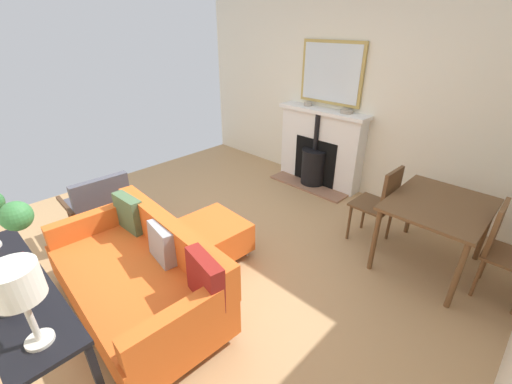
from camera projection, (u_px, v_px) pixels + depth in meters
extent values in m
cube|color=tan|center=(212.00, 252.00, 3.62)|extent=(4.98, 5.26, 0.01)
cube|color=silver|center=(346.00, 91.00, 4.57)|extent=(0.12, 5.26, 2.79)
cube|color=#93664C|center=(307.00, 186.00, 5.04)|extent=(0.30, 1.24, 0.03)
cube|color=white|center=(320.00, 149.00, 4.97)|extent=(0.24, 1.30, 1.09)
cube|color=black|center=(316.00, 161.00, 4.99)|extent=(0.06, 0.71, 0.68)
cylinder|color=black|center=(314.00, 167.00, 5.00)|extent=(0.36, 0.36, 0.51)
cylinder|color=black|center=(315.00, 150.00, 4.88)|extent=(0.38, 0.38, 0.02)
cylinder|color=black|center=(317.00, 132.00, 4.76)|extent=(0.07, 0.07, 0.53)
cube|color=white|center=(323.00, 111.00, 4.70)|extent=(0.29, 1.38, 0.05)
cube|color=tan|center=(331.00, 73.00, 4.55)|extent=(0.04, 0.96, 0.83)
cube|color=silver|center=(331.00, 73.00, 4.53)|extent=(0.01, 0.88, 0.75)
cylinder|color=#9E9384|center=(308.00, 104.00, 4.87)|extent=(0.12, 0.12, 0.05)
torus|color=#9E9384|center=(308.00, 103.00, 4.86)|extent=(0.12, 0.12, 0.01)
cylinder|color=#9E9384|center=(346.00, 112.00, 4.48)|extent=(0.17, 0.17, 0.04)
torus|color=#9E9384|center=(347.00, 110.00, 4.47)|extent=(0.17, 0.17, 0.01)
cylinder|color=#B2B2B7|center=(70.00, 281.00, 3.15)|extent=(0.04, 0.04, 0.10)
cylinder|color=#B2B2B7|center=(139.00, 250.00, 3.57)|extent=(0.04, 0.04, 0.10)
cylinder|color=#B2B2B7|center=(222.00, 333.00, 2.62)|extent=(0.04, 0.04, 0.10)
cube|color=orange|center=(135.00, 286.00, 2.79)|extent=(0.97, 1.76, 0.32)
cube|color=orange|center=(170.00, 236.00, 2.87)|extent=(0.23, 1.72, 0.33)
cube|color=orange|center=(94.00, 222.00, 3.19)|extent=(0.84, 0.17, 0.21)
cube|color=orange|center=(182.00, 319.00, 2.15)|extent=(0.84, 0.17, 0.21)
cube|color=#4C6B47|center=(129.00, 214.00, 3.20)|extent=(0.13, 0.37, 0.37)
cube|color=#99999E|center=(162.00, 244.00, 2.79)|extent=(0.18, 0.35, 0.34)
cube|color=maroon|center=(205.00, 280.00, 2.37)|extent=(0.18, 0.40, 0.39)
cylinder|color=#B2B2B7|center=(184.00, 249.00, 3.60)|extent=(0.03, 0.03, 0.09)
cylinder|color=#B2B2B7|center=(212.00, 272.00, 3.26)|extent=(0.03, 0.03, 0.09)
cylinder|color=#B2B2B7|center=(218.00, 232.00, 3.88)|extent=(0.03, 0.03, 0.09)
cylinder|color=#B2B2B7|center=(247.00, 252.00, 3.54)|extent=(0.03, 0.03, 0.09)
cube|color=orange|center=(214.00, 235.00, 3.48)|extent=(0.61, 0.67, 0.31)
cube|color=#4C3321|center=(114.00, 203.00, 4.23)|extent=(0.05, 0.05, 0.35)
cube|color=#4C3321|center=(71.00, 218.00, 3.92)|extent=(0.05, 0.05, 0.35)
cube|color=#4C3321|center=(130.00, 218.00, 3.92)|extent=(0.05, 0.05, 0.35)
cube|color=#4C3321|center=(85.00, 235.00, 3.61)|extent=(0.05, 0.05, 0.35)
cube|color=#4C4C56|center=(97.00, 203.00, 3.83)|extent=(0.63, 0.59, 0.08)
cube|color=#4C4C56|center=(101.00, 194.00, 3.57)|extent=(0.60, 0.13, 0.36)
cube|color=#4C3321|center=(123.00, 188.00, 3.98)|extent=(0.06, 0.53, 0.04)
cube|color=#4C3321|center=(65.00, 206.00, 3.59)|extent=(0.06, 0.53, 0.04)
cube|color=black|center=(27.00, 269.00, 2.83)|extent=(0.04, 0.04, 0.73)
cube|color=black|center=(12.00, 288.00, 2.09)|extent=(0.39, 1.55, 0.03)
cylinder|color=beige|center=(40.00, 340.00, 1.72)|extent=(0.14, 0.14, 0.02)
cylinder|color=beige|center=(31.00, 319.00, 1.65)|extent=(0.03, 0.03, 0.29)
cylinder|color=silver|center=(15.00, 283.00, 1.54)|extent=(0.23, 0.23, 0.18)
cylinder|color=#4C4C51|center=(10.00, 294.00, 1.91)|extent=(0.19, 0.19, 0.16)
sphere|color=#387A3D|center=(16.00, 216.00, 1.74)|extent=(0.16, 0.16, 0.16)
cube|color=#38517F|center=(6.00, 274.00, 2.17)|extent=(0.25, 0.22, 0.03)
cube|color=olive|center=(5.00, 270.00, 2.16)|extent=(0.27, 0.18, 0.02)
cube|color=#B23833|center=(4.00, 267.00, 2.15)|extent=(0.26, 0.20, 0.02)
cylinder|color=brown|center=(412.00, 207.00, 3.81)|extent=(0.05, 0.05, 0.69)
cylinder|color=brown|center=(375.00, 240.00, 3.22)|extent=(0.05, 0.05, 0.69)
cylinder|color=brown|center=(485.00, 232.00, 3.36)|extent=(0.05, 0.05, 0.69)
cylinder|color=brown|center=(457.00, 276.00, 2.77)|extent=(0.05, 0.05, 0.69)
cube|color=brown|center=(440.00, 204.00, 3.13)|extent=(1.02, 0.84, 0.03)
cylinder|color=brown|center=(364.00, 212.00, 3.94)|extent=(0.03, 0.03, 0.45)
cylinder|color=brown|center=(349.00, 222.00, 3.74)|extent=(0.03, 0.03, 0.45)
cylinder|color=brown|center=(389.00, 223.00, 3.74)|extent=(0.03, 0.03, 0.45)
cylinder|color=brown|center=(375.00, 234.00, 3.54)|extent=(0.03, 0.03, 0.45)
cube|color=brown|center=(373.00, 204.00, 3.63)|extent=(0.41, 0.41, 0.02)
cube|color=brown|center=(391.00, 190.00, 3.42)|extent=(0.36, 0.05, 0.45)
cylinder|color=brown|center=(477.00, 278.00, 2.95)|extent=(0.03, 0.03, 0.42)
cylinder|color=brown|center=(485.00, 261.00, 3.16)|extent=(0.03, 0.03, 0.42)
cube|color=brown|center=(510.00, 257.00, 2.86)|extent=(0.41, 0.41, 0.02)
cube|color=brown|center=(496.00, 227.00, 2.85)|extent=(0.36, 0.04, 0.45)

